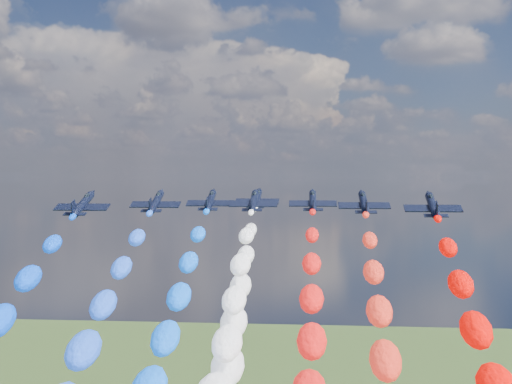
# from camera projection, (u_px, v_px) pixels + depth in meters

# --- Properties ---
(jet_0) EXTENTS (9.66, 13.06, 7.22)m
(jet_0) POSITION_uv_depth(u_px,v_px,m) (83.00, 204.00, 120.45)
(jet_0) COLOR black
(jet_1) EXTENTS (9.69, 13.08, 7.22)m
(jet_1) POSITION_uv_depth(u_px,v_px,m) (156.00, 202.00, 131.87)
(jet_1) COLOR black
(jet_2) EXTENTS (9.85, 13.20, 7.22)m
(jet_2) POSITION_uv_depth(u_px,v_px,m) (210.00, 201.00, 138.74)
(jet_2) COLOR black
(jet_3) EXTENTS (9.71, 13.09, 7.22)m
(jet_3) POSITION_uv_depth(u_px,v_px,m) (254.00, 201.00, 135.54)
(jet_3) COLOR black
(jet_4) EXTENTS (9.69, 13.08, 7.22)m
(jet_4) POSITION_uv_depth(u_px,v_px,m) (257.00, 199.00, 149.33)
(jet_4) COLOR black
(jet_5) EXTENTS (9.82, 13.18, 7.22)m
(jet_5) POSITION_uv_depth(u_px,v_px,m) (313.00, 201.00, 136.94)
(jet_5) COLOR black
(jet_6) EXTENTS (9.97, 13.29, 7.22)m
(jet_6) POSITION_uv_depth(u_px,v_px,m) (364.00, 203.00, 126.96)
(jet_6) COLOR black
(jet_7) EXTENTS (9.76, 13.13, 7.22)m
(jet_7) POSITION_uv_depth(u_px,v_px,m) (433.00, 205.00, 115.27)
(jet_7) COLOR black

